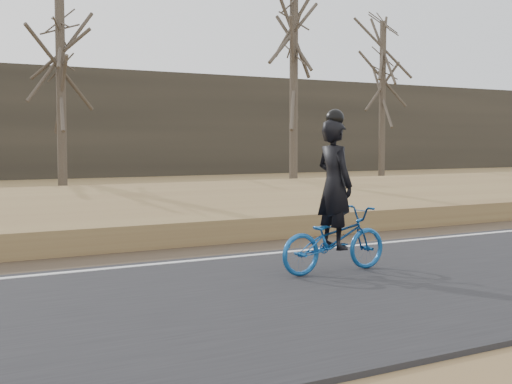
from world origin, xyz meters
TOP-DOWN VIEW (x-y plane):
  - ground at (0.00, 0.00)m, footprint 120.00×120.00m
  - road at (0.00, -2.50)m, footprint 120.00×6.00m
  - edge_line at (0.00, 0.20)m, footprint 120.00×0.12m
  - shoulder at (0.00, 1.20)m, footprint 120.00×1.60m
  - embankment at (0.00, 4.20)m, footprint 120.00×5.00m
  - ballast at (0.00, 8.00)m, footprint 120.00×3.00m
  - railroad at (0.00, 8.00)m, footprint 120.00×2.40m
  - cyclist at (2.81, -1.74)m, footprint 1.82×0.69m
  - bare_tree_center at (4.03, 17.06)m, footprint 0.36×0.36m
  - bare_tree_right at (12.92, 14.55)m, footprint 0.36×0.36m
  - bare_tree_far_right at (22.23, 19.88)m, footprint 0.36×0.36m

SIDE VIEW (x-z plane):
  - ground at x=0.00m, z-range 0.00..0.00m
  - shoulder at x=0.00m, z-range 0.00..0.04m
  - road at x=0.00m, z-range 0.00..0.06m
  - edge_line at x=0.00m, z-range 0.06..0.07m
  - embankment at x=0.00m, z-range 0.00..0.44m
  - ballast at x=0.00m, z-range 0.00..0.45m
  - railroad at x=0.00m, z-range 0.38..0.67m
  - cyclist at x=2.81m, z-range -0.36..2.02m
  - bare_tree_right at x=12.92m, z-range 0.00..8.17m
  - bare_tree_center at x=4.03m, z-range 0.00..8.18m
  - bare_tree_far_right at x=22.23m, z-range 0.00..8.46m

